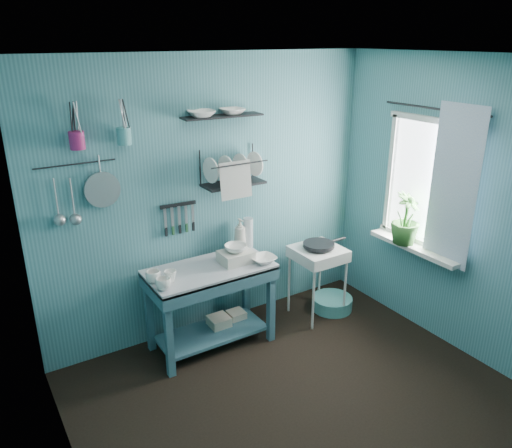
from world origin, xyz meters
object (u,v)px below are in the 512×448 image
floor_basin (332,303)px  mug_mid (170,276)px  work_counter (211,307)px  water_bottle (248,232)px  hotplate_stand (317,282)px  utensil_cup_magenta (77,140)px  utensil_cup_teal (124,136)px  mug_right (153,277)px  soap_bottle (240,234)px  dish_rack (233,167)px  colander (102,190)px  mug_left (163,284)px  wash_tub (236,257)px  frying_pan (319,245)px  storage_tin_small (236,321)px  potted_plant (406,219)px  storage_tin_large (219,327)px

floor_basin → mug_mid: bearing=178.8°
work_counter → water_bottle: (0.52, 0.22, 0.52)m
hotplate_stand → floor_basin: size_ratio=1.77×
utensil_cup_magenta → utensil_cup_teal: utensil_cup_magenta is taller
mug_mid → mug_right: bearing=153.4°
mug_mid → utensil_cup_magenta: (-0.52, 0.33, 1.09)m
mug_mid → utensil_cup_magenta: utensil_cup_magenta is taller
soap_bottle → water_bottle: (0.10, 0.02, -0.01)m
soap_bottle → water_bottle: bearing=11.3°
dish_rack → colander: (-1.12, 0.08, -0.05)m
colander → mug_left: bearing=-59.9°
mug_mid → water_bottle: water_bottle is taller
wash_tub → frying_pan: 0.87m
water_bottle → storage_tin_small: bearing=-147.5°
work_counter → dish_rack: dish_rack is taller
mug_mid → water_bottle: size_ratio=0.36×
mug_mid → wash_tub: bearing=3.6°
water_bottle → potted_plant: (1.17, -0.83, 0.17)m
utensil_cup_magenta → mug_left: bearing=-45.9°
work_counter → soap_bottle: soap_bottle is taller
colander → potted_plant: size_ratio=0.59×
potted_plant → mug_left: bearing=168.4°
mug_left → dish_rack: 1.19m
dish_rack → colander: size_ratio=1.96×
dish_rack → floor_basin: bearing=-21.6°
work_counter → wash_tub: 0.50m
utensil_cup_teal → floor_basin: 2.65m
colander → potted_plant: colander is taller
potted_plant → storage_tin_large: 1.97m
colander → storage_tin_small: (1.05, -0.22, -1.40)m
soap_bottle → water_bottle: size_ratio=1.07×
storage_tin_large → floor_basin: bearing=-6.8°
soap_bottle → mug_right: bearing=-167.7°
mug_right → soap_bottle: (0.92, 0.20, 0.10)m
dish_rack → storage_tin_large: (-0.27, -0.17, -1.43)m
soap_bottle → colander: 1.31m
mug_left → dish_rack: size_ratio=0.22×
utensil_cup_teal → potted_plant: (2.23, -0.88, -0.83)m
frying_pan → storage_tin_small: 1.06m
frying_pan → storage_tin_large: size_ratio=1.36×
work_counter → utensil_cup_magenta: size_ratio=8.28×
mug_mid → hotplate_stand: bearing=-1.0°
colander → work_counter: bearing=-21.9°
frying_pan → storage_tin_small: bearing=168.5°
hotplate_stand → floor_basin: (0.21, -0.01, -0.29)m
work_counter → water_bottle: water_bottle is taller
mug_right → utensil_cup_magenta: (-0.40, 0.27, 1.09)m
mug_left → dish_rack: bearing=24.1°
mug_left → floor_basin: bearing=2.1°
water_bottle → mug_right: bearing=-167.8°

